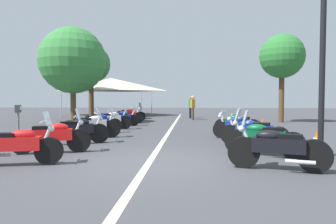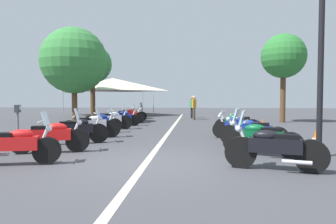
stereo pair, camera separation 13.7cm
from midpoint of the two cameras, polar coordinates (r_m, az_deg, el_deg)
ground_plane at (r=7.11m, az=-4.23°, el=-9.49°), size 80.00×80.00×0.00m
lane_centre_stripe at (r=13.66m, az=-0.06°, el=-3.64°), size 28.79×0.16×0.01m
motorcycle_left_row_0 at (r=7.59m, az=-26.77°, el=-5.47°), size 0.75×2.03×1.20m
motorcycle_left_row_1 at (r=8.88m, az=-21.04°, el=-4.16°), size 0.86×2.02×1.21m
motorcycle_left_row_2 at (r=10.36m, az=-16.99°, el=-3.16°), size 1.11×1.99×1.21m
motorcycle_left_row_3 at (r=11.77m, az=-14.32°, el=-2.40°), size 0.92×2.13×1.23m
motorcycle_left_row_4 at (r=13.38m, az=-13.29°, el=-1.92°), size 0.96×2.05×0.99m
motorcycle_left_row_5 at (r=14.80m, az=-10.93°, el=-1.37°), size 0.79×2.04×1.22m
motorcycle_left_row_6 at (r=16.42m, az=-9.07°, el=-1.03°), size 1.01×1.99×1.19m
motorcycle_left_row_7 at (r=18.04m, az=-7.92°, el=-0.69°), size 0.91×1.99×1.01m
motorcycle_left_row_8 at (r=19.68m, az=-7.29°, el=-0.41°), size 1.03×1.97×1.20m
motorcycle_right_row_0 at (r=6.72m, az=18.93°, el=-6.20°), size 0.85×2.01×1.23m
motorcycle_right_row_1 at (r=8.25m, az=16.71°, el=-4.59°), size 0.96×1.94×1.22m
motorcycle_right_row_2 at (r=9.85m, az=15.17°, el=-3.50°), size 1.00×2.00×1.00m
motorcycle_right_row_3 at (r=11.43m, az=13.10°, el=-2.67°), size 1.00×2.06×0.99m
motorcycle_right_row_4 at (r=12.93m, az=12.42°, el=-2.07°), size 1.03×1.86×0.99m
street_lamp_twin_globe at (r=8.87m, az=26.47°, el=16.70°), size 0.32×1.22×5.49m
parking_meter at (r=9.94m, az=-26.37°, el=-1.07°), size 0.20×0.15×1.29m
traffic_cone_0 at (r=9.54m, az=25.48°, el=-4.85°), size 0.36×0.36×0.61m
traffic_cone_2 at (r=14.30m, az=16.88°, el=-2.31°), size 0.36×0.36×0.61m
bystander_0 at (r=22.69m, az=4.02°, el=1.18°), size 0.52×0.32×1.59m
bystander_1 at (r=21.10m, az=4.43°, el=1.17°), size 0.51×0.32×1.65m
roadside_tree_0 at (r=19.08m, az=-17.47°, el=9.08°), size 3.88×3.88×5.63m
roadside_tree_1 at (r=21.77m, az=-14.27°, el=8.54°), size 2.61×2.61×5.11m
roadside_tree_2 at (r=20.23m, az=20.22°, el=9.60°), size 2.69×2.69×5.39m
event_tent at (r=26.83m, az=-10.65°, el=5.04°), size 6.87×6.87×3.20m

